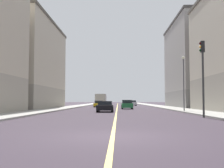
# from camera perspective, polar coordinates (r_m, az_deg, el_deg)

# --- Properties ---
(ground_plane) EXTENTS (400.00, 400.00, 0.00)m
(ground_plane) POSITION_cam_1_polar(r_m,az_deg,el_deg) (10.52, 0.15, -10.85)
(ground_plane) COLOR #332933
(ground_plane) RESTS_ON ground
(sidewalk_left) EXTENTS (3.43, 168.00, 0.15)m
(sidewalk_left) POSITION_cam_1_polar(r_m,az_deg,el_deg) (60.10, 9.77, -4.60)
(sidewalk_left) COLOR #9E9B93
(sidewalk_left) RESTS_ON ground
(sidewalk_right) EXTENTS (3.43, 168.00, 0.15)m
(sidewalk_right) POSITION_cam_1_polar(r_m,az_deg,el_deg) (60.16, -7.55, -4.62)
(sidewalk_right) COLOR #9E9B93
(sidewalk_right) RESTS_ON ground
(lane_center_stripe) EXTENTS (0.16, 154.00, 0.01)m
(lane_center_stripe) POSITION_cam_1_polar(r_m,az_deg,el_deg) (59.45, 1.11, -4.73)
(lane_center_stripe) COLOR #E5D14C
(lane_center_stripe) RESTS_ON ground
(building_left_mid) EXTENTS (11.48, 19.45, 16.50)m
(building_left_mid) POSITION_cam_1_polar(r_m,az_deg,el_deg) (55.27, 18.30, 3.92)
(building_left_mid) COLOR gray
(building_left_mid) RESTS_ON ground
(building_right_midblock) EXTENTS (11.48, 21.29, 14.66)m
(building_right_midblock) POSITION_cam_1_polar(r_m,az_deg,el_deg) (48.85, -18.54, 3.78)
(building_right_midblock) COLOR #9D9688
(building_right_midblock) RESTS_ON ground
(traffic_light_left_near) EXTENTS (0.40, 0.32, 6.06)m
(traffic_light_left_near) POSITION_cam_1_polar(r_m,az_deg,el_deg) (22.78, 18.38, 3.21)
(traffic_light_left_near) COLOR #2D2D2D
(traffic_light_left_near) RESTS_ON ground
(street_lamp_left_near) EXTENTS (0.36, 0.36, 6.44)m
(street_lamp_left_near) POSITION_cam_1_polar(r_m,az_deg,el_deg) (33.19, 14.72, 1.43)
(street_lamp_left_near) COLOR #4C4C51
(street_lamp_left_near) RESTS_ON ground
(car_black) EXTENTS (1.90, 3.96, 1.27)m
(car_black) POSITION_cam_1_polar(r_m,az_deg,el_deg) (32.38, -1.43, -4.71)
(car_black) COLOR black
(car_black) RESTS_ON ground
(car_yellow) EXTENTS (1.98, 4.58, 1.28)m
(car_yellow) POSITION_cam_1_polar(r_m,az_deg,el_deg) (55.46, -2.71, -4.19)
(car_yellow) COLOR gold
(car_yellow) RESTS_ON ground
(car_silver) EXTENTS (2.01, 4.42, 1.35)m
(car_silver) POSITION_cam_1_polar(r_m,az_deg,el_deg) (70.52, 4.28, -3.98)
(car_silver) COLOR silver
(car_silver) RESTS_ON ground
(car_green) EXTENTS (1.79, 4.19, 1.42)m
(car_green) POSITION_cam_1_polar(r_m,az_deg,el_deg) (43.60, 3.14, -4.29)
(car_green) COLOR #1E6B38
(car_green) RESTS_ON ground
(car_teal) EXTENTS (2.03, 4.25, 1.26)m
(car_teal) POSITION_cam_1_polar(r_m,az_deg,el_deg) (76.13, -2.08, -3.98)
(car_teal) COLOR #196670
(car_teal) RESTS_ON ground
(box_truck) EXTENTS (2.45, 7.16, 2.82)m
(box_truck) POSITION_cam_1_polar(r_m,az_deg,el_deg) (64.98, -2.32, -3.25)
(box_truck) COLOR beige
(box_truck) RESTS_ON ground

